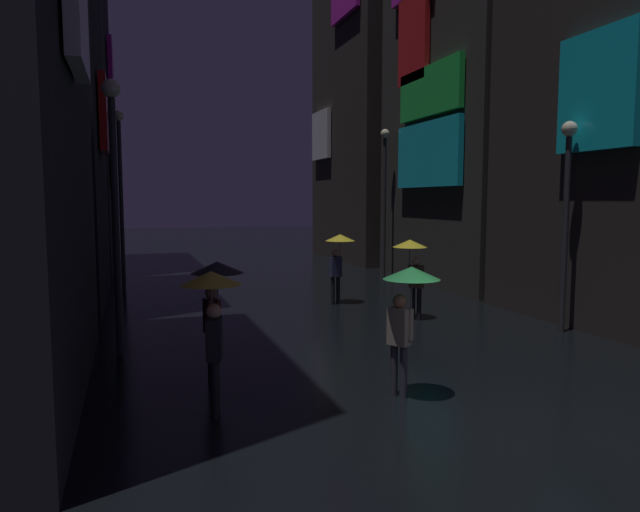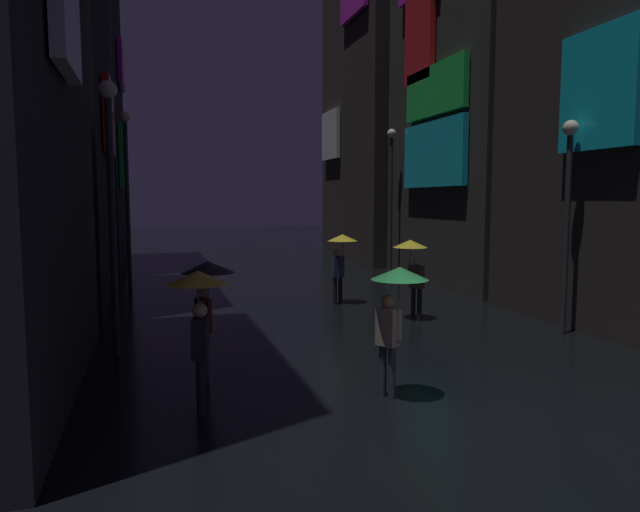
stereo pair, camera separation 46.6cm
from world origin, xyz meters
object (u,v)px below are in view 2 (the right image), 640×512
(streetlamp_right_far, at_px, (391,186))
(pedestrian_midstreet_centre_yellow, at_px, (341,249))
(streetlamp_left_near, at_px, (111,186))
(streetlamp_right_near, at_px, (568,200))
(pedestrian_foreground_right_yellow, at_px, (412,257))
(streetlamp_left_far, at_px, (127,181))
(pedestrian_far_right_green, at_px, (396,295))
(pedestrian_foreground_left_black, at_px, (207,287))
(pedestrian_midstreet_left_yellow, at_px, (199,302))

(streetlamp_right_far, bearing_deg, pedestrian_midstreet_centre_yellow, -127.53)
(streetlamp_left_near, xyz_separation_m, streetlamp_right_near, (10.00, -1.10, -0.28))
(pedestrian_foreground_right_yellow, height_order, streetlamp_left_far, streetlamp_left_far)
(pedestrian_far_right_green, height_order, streetlamp_right_near, streetlamp_right_near)
(pedestrian_foreground_right_yellow, relative_size, streetlamp_right_far, 0.36)
(pedestrian_far_right_green, bearing_deg, streetlamp_left_near, 137.50)
(pedestrian_foreground_left_black, bearing_deg, streetlamp_left_far, 98.35)
(pedestrian_midstreet_left_yellow, bearing_deg, pedestrian_foreground_left_black, 80.03)
(streetlamp_right_near, bearing_deg, streetlamp_left_near, 173.73)
(pedestrian_foreground_right_yellow, distance_m, pedestrian_far_right_green, 6.09)
(pedestrian_foreground_right_yellow, relative_size, pedestrian_far_right_green, 1.00)
(pedestrian_foreground_right_yellow, relative_size, pedestrian_foreground_left_black, 1.00)
(pedestrian_far_right_green, xyz_separation_m, streetlamp_left_near, (-4.39, 4.02, 1.76))
(pedestrian_midstreet_left_yellow, xyz_separation_m, pedestrian_foreground_left_black, (0.25, 1.41, 0.00))
(streetlamp_left_far, xyz_separation_m, streetlamp_right_far, (10.00, 0.25, -0.11))
(pedestrian_foreground_right_yellow, xyz_separation_m, pedestrian_foreground_left_black, (-5.64, -3.64, 0.00))
(pedestrian_midstreet_centre_yellow, xyz_separation_m, pedestrian_far_right_green, (-1.84, -8.12, 0.00))
(pedestrian_foreground_right_yellow, bearing_deg, streetlamp_right_near, -41.78)
(streetlamp_left_near, bearing_deg, pedestrian_foreground_right_yellow, 10.50)
(streetlamp_left_near, relative_size, streetlamp_right_near, 1.10)
(pedestrian_midstreet_centre_yellow, distance_m, streetlamp_right_near, 6.59)
(pedestrian_far_right_green, bearing_deg, streetlamp_right_far, 66.69)
(streetlamp_right_far, bearing_deg, pedestrian_far_right_green, -113.31)
(streetlamp_left_near, relative_size, streetlamp_left_far, 0.89)
(pedestrian_far_right_green, height_order, streetlamp_left_near, streetlamp_left_near)
(pedestrian_foreground_right_yellow, distance_m, streetlamp_right_near, 3.96)
(pedestrian_midstreet_centre_yellow, bearing_deg, streetlamp_right_near, -54.08)
(pedestrian_midstreet_left_yellow, distance_m, streetlamp_left_far, 12.72)
(streetlamp_left_near, bearing_deg, streetlamp_right_near, -6.27)
(pedestrian_far_right_green, height_order, streetlamp_right_far, streetlamp_right_far)
(pedestrian_far_right_green, bearing_deg, pedestrian_midstreet_left_yellow, 174.07)
(pedestrian_foreground_right_yellow, bearing_deg, pedestrian_midstreet_centre_yellow, 110.53)
(streetlamp_right_far, bearing_deg, pedestrian_foreground_right_yellow, -109.64)
(pedestrian_foreground_right_yellow, xyz_separation_m, pedestrian_far_right_green, (-2.88, -5.37, 0.00))
(streetlamp_left_near, distance_m, streetlamp_right_near, 10.06)
(streetlamp_left_near, bearing_deg, pedestrian_foreground_left_black, -54.77)
(pedestrian_midstreet_centre_yellow, relative_size, streetlamp_left_near, 0.39)
(pedestrian_foreground_left_black, height_order, streetlamp_right_near, streetlamp_right_near)
(streetlamp_right_far, bearing_deg, streetlamp_left_near, -137.98)
(streetlamp_left_near, height_order, streetlamp_right_near, streetlamp_left_near)
(pedestrian_far_right_green, bearing_deg, pedestrian_foreground_right_yellow, 61.79)
(pedestrian_foreground_left_black, distance_m, streetlamp_left_near, 3.32)
(pedestrian_midstreet_left_yellow, distance_m, streetlamp_right_far, 15.50)
(pedestrian_midstreet_left_yellow, height_order, pedestrian_foreground_left_black, same)
(streetlamp_left_near, distance_m, streetlamp_right_far, 13.46)
(pedestrian_midstreet_centre_yellow, bearing_deg, streetlamp_left_near, -146.62)
(pedestrian_midstreet_left_yellow, bearing_deg, streetlamp_left_near, 110.36)
(pedestrian_midstreet_centre_yellow, relative_size, pedestrian_foreground_left_black, 1.00)
(pedestrian_midstreet_centre_yellow, xyz_separation_m, streetlamp_left_near, (-6.23, -4.11, 1.76))
(pedestrian_midstreet_centre_yellow, height_order, streetlamp_right_far, streetlamp_right_far)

